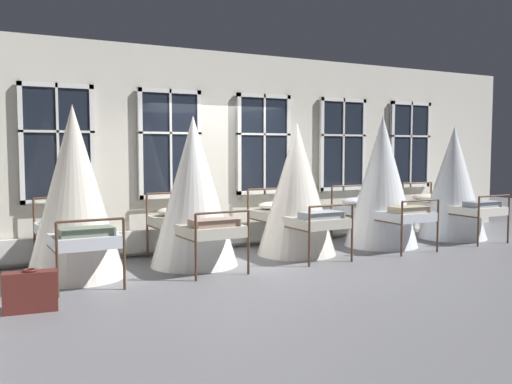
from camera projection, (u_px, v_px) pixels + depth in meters
name	position (u px, v px, depth m)	size (l,w,h in m)	color
ground	(251.00, 259.00, 9.03)	(26.52, 26.52, 0.00)	slate
back_wall_with_windows	(217.00, 151.00, 9.98)	(14.26, 0.10, 3.43)	beige
window_bank	(220.00, 187.00, 9.93)	(10.09, 0.10, 2.67)	black
cot_second	(74.00, 195.00, 7.69)	(1.32, 1.99, 2.35)	#4C3323
cot_third	(194.00, 193.00, 8.54)	(1.32, 1.99, 2.25)	#4C3323
cot_fourth	(297.00, 191.00, 9.44)	(1.32, 1.99, 2.18)	#4C3323
cot_fifth	(382.00, 183.00, 10.25)	(1.32, 1.99, 2.35)	#4C3323
cot_sixth	(453.00, 184.00, 11.16)	(1.32, 1.99, 2.19)	#4C3323
suitcase_dark	(30.00, 291.00, 6.15)	(0.58, 0.28, 0.47)	#5B231E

